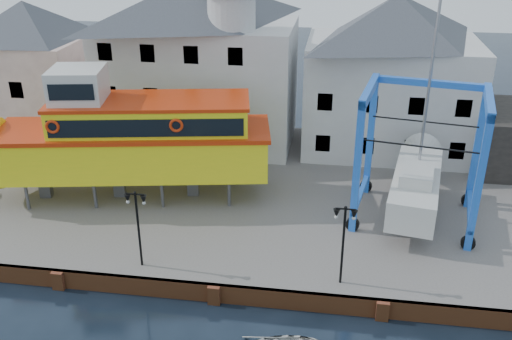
# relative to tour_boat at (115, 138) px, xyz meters

# --- Properties ---
(ground) EXTENTS (140.00, 140.00, 0.00)m
(ground) POSITION_rel_tour_boat_xyz_m (7.82, -8.40, -4.86)
(ground) COLOR black
(ground) RESTS_ON ground
(hardstanding) EXTENTS (44.00, 22.00, 1.00)m
(hardstanding) POSITION_rel_tour_boat_xyz_m (7.82, 2.60, -4.36)
(hardstanding) COLOR #605A57
(hardstanding) RESTS_ON ground
(quay_wall) EXTENTS (44.00, 0.47, 1.00)m
(quay_wall) POSITION_rel_tour_boat_xyz_m (7.82, -8.29, -4.36)
(quay_wall) COLOR brown
(quay_wall) RESTS_ON ground
(building_pink) EXTENTS (8.00, 7.00, 10.30)m
(building_pink) POSITION_rel_tour_boat_xyz_m (-10.18, 9.60, 1.29)
(building_pink) COLOR #C29B94
(building_pink) RESTS_ON hardstanding
(building_white_main) EXTENTS (14.00, 8.30, 14.00)m
(building_white_main) POSITION_rel_tour_boat_xyz_m (2.95, 10.00, 2.48)
(building_white_main) COLOR beige
(building_white_main) RESTS_ON hardstanding
(building_white_right) EXTENTS (12.00, 8.00, 11.20)m
(building_white_right) POSITION_rel_tour_boat_xyz_m (16.82, 10.60, 1.74)
(building_white_right) COLOR beige
(building_white_right) RESTS_ON hardstanding
(lamp_post_left) EXTENTS (1.12, 0.32, 4.20)m
(lamp_post_left) POSITION_rel_tour_boat_xyz_m (3.82, -7.20, -0.68)
(lamp_post_left) COLOR black
(lamp_post_left) RESTS_ON hardstanding
(lamp_post_right) EXTENTS (1.12, 0.32, 4.20)m
(lamp_post_right) POSITION_rel_tour_boat_xyz_m (13.82, -7.20, -0.68)
(lamp_post_right) COLOR black
(lamp_post_right) RESTS_ON hardstanding
(tour_boat) EXTENTS (19.28, 7.74, 8.18)m
(tour_boat) POSITION_rel_tour_boat_xyz_m (0.00, 0.00, 0.00)
(tour_boat) COLOR #59595E
(tour_boat) RESTS_ON hardstanding
(travel_lift) EXTENTS (7.72, 10.07, 14.79)m
(travel_lift) POSITION_rel_tour_boat_xyz_m (18.03, 0.68, -1.40)
(travel_lift) COLOR blue
(travel_lift) RESTS_ON hardstanding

